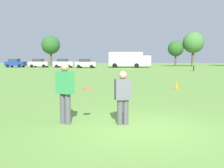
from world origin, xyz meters
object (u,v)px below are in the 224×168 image
at_px(player_defender, 123,95).
at_px(box_truck, 129,59).
at_px(player_thrower, 65,90).
at_px(parked_car_near_left, 15,63).
at_px(frisbee, 87,89).
at_px(bystander_far_jogger, 194,65).
at_px(parked_car_center, 64,63).
at_px(parked_car_mid_right, 86,63).
at_px(traffic_cone, 177,85).
at_px(parked_car_mid_left, 39,63).

xyz_separation_m(player_defender, box_truck, (-2.53, 46.53, 0.88)).
bearing_deg(player_thrower, parked_car_near_left, 118.78).
xyz_separation_m(frisbee, box_truck, (-1.44, 46.40, 0.73)).
relative_size(frisbee, bystander_far_jogger, 0.18).
xyz_separation_m(parked_car_center, parked_car_mid_right, (5.17, -1.90, 0.00)).
bearing_deg(parked_car_center, player_thrower, -72.45).
distance_m(box_truck, bystander_far_jogger, 16.32).
xyz_separation_m(parked_car_mid_right, box_truck, (8.55, 2.47, 0.83)).
xyz_separation_m(player_defender, parked_car_mid_right, (-11.08, 44.06, 0.05)).
bearing_deg(player_defender, bystander_far_jogger, 76.53).
bearing_deg(traffic_cone, bystander_far_jogger, 77.43).
height_order(player_thrower, parked_car_mid_right, parked_car_mid_right).
bearing_deg(parked_car_mid_left, player_defender, -64.80).
xyz_separation_m(parked_car_mid_left, parked_car_center, (5.44, -0.13, 0.00)).
relative_size(parked_car_mid_left, bystander_far_jogger, 2.73).
distance_m(traffic_cone, parked_car_near_left, 47.14).
height_order(player_thrower, parked_car_center, parked_car_center).
distance_m(player_thrower, parked_car_mid_right, 45.16).
relative_size(player_thrower, frisbee, 6.54).
distance_m(player_defender, parked_car_center, 48.75).
xyz_separation_m(frisbee, parked_car_center, (-15.16, 45.84, -0.09)).
distance_m(parked_car_center, bystander_far_jogger, 27.11).
bearing_deg(player_thrower, bystander_far_jogger, 73.95).
bearing_deg(traffic_cone, parked_car_center, 117.23).
bearing_deg(player_thrower, parked_car_mid_right, 102.01).
xyz_separation_m(player_thrower, box_truck, (-0.85, 46.64, 0.74)).
relative_size(parked_car_mid_right, bystander_far_jogger, 2.73).
xyz_separation_m(traffic_cone, bystander_far_jogger, (5.57, 25.00, 0.65)).
bearing_deg(player_defender, parked_car_near_left, 120.42).
height_order(traffic_cone, parked_car_mid_left, parked_car_mid_left).
distance_m(frisbee, parked_car_mid_right, 45.06).
height_order(box_truck, bystander_far_jogger, box_truck).
relative_size(parked_car_mid_left, parked_car_center, 1.00).
distance_m(player_defender, traffic_cone, 9.65).
distance_m(player_thrower, traffic_cone, 10.35).
bearing_deg(bystander_far_jogger, box_truck, 131.23).
xyz_separation_m(traffic_cone, parked_car_mid_right, (-13.71, 34.79, 0.69)).
bearing_deg(traffic_cone, frisbee, -112.19).
xyz_separation_m(frisbee, parked_car_mid_left, (-20.60, 45.97, -0.09)).
relative_size(player_defender, parked_car_near_left, 0.37).
bearing_deg(frisbee, parked_car_center, 108.29).
xyz_separation_m(traffic_cone, parked_car_near_left, (-29.61, 36.68, 0.69)).
bearing_deg(parked_car_near_left, parked_car_mid_right, -6.75).
bearing_deg(traffic_cone, box_truck, 97.90).
distance_m(parked_car_mid_left, parked_car_center, 5.45).
bearing_deg(player_defender, parked_car_mid_left, 115.20).
bearing_deg(box_truck, parked_car_mid_right, -163.90).
height_order(parked_car_mid_left, bystander_far_jogger, parked_car_mid_left).
height_order(frisbee, box_truck, box_truck).
distance_m(traffic_cone, parked_car_mid_right, 37.41).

